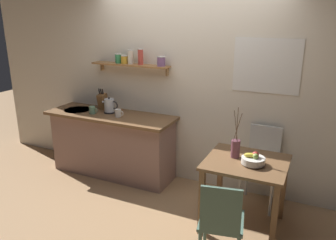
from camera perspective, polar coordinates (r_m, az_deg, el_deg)
name	(u,v)px	position (r m, az deg, el deg)	size (l,w,h in m)	color
ground_plane	(167,198)	(4.33, -0.22, -13.17)	(14.00, 14.00, 0.00)	#A87F56
back_wall	(203,85)	(4.33, 5.92, 6.00)	(6.80, 0.11, 2.70)	silver
kitchen_counter	(113,144)	(4.84, -9.38, -3.98)	(1.83, 0.63, 0.90)	gray
wall_shelf	(134,62)	(4.54, -5.82, 9.81)	(1.13, 0.20, 0.34)	#9E6B3D
dining_table	(246,173)	(3.63, 13.03, -8.77)	(0.82, 0.75, 0.77)	brown
dining_chair_near	(221,221)	(3.09, 8.97, -16.51)	(0.46, 0.47, 0.88)	#4C6B5B
dining_chair_far	(262,162)	(4.18, 15.61, -6.88)	(0.43, 0.42, 0.95)	silver
fruit_bowl	(253,160)	(3.49, 14.25, -6.52)	(0.24, 0.24, 0.13)	silver
twig_vase	(235,148)	(3.61, 11.38, -4.66)	(0.10, 0.10, 0.55)	brown
electric_kettle	(110,106)	(4.71, -9.87, 2.37)	(0.24, 0.16, 0.22)	black
knife_block	(103,101)	(4.91, -11.01, 3.19)	(0.11, 0.16, 0.30)	brown
coffee_mug_by_sink	(92,110)	(4.72, -12.69, 1.67)	(0.13, 0.08, 0.10)	slate
coffee_mug_spare	(118,113)	(4.51, -8.43, 1.17)	(0.13, 0.08, 0.10)	white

